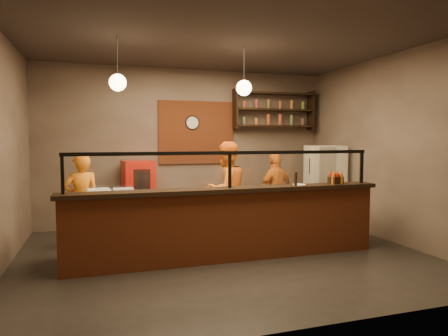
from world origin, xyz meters
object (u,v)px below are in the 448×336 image
object	(u,v)px
cook_right	(276,191)
fridge	(324,186)
pepper_mill	(296,179)
cook_mid	(226,191)
condiment_caddy	(336,180)
cook_left	(82,201)
wall_clock	(192,123)
red_cooler	(138,195)
pizza_dough	(223,195)

from	to	relation	value
cook_right	fridge	world-z (taller)	fridge
cook_right	pepper_mill	xyz separation A→B (m)	(-0.49, -1.74, 0.41)
cook_mid	cook_right	world-z (taller)	cook_mid
cook_right	condiment_caddy	size ratio (longest dim) A/B	7.51
condiment_caddy	cook_left	bearing A→B (deg)	159.46
cook_left	cook_mid	bearing A→B (deg)	169.25
cook_mid	fridge	xyz separation A→B (m)	(2.25, 0.46, -0.04)
wall_clock	cook_mid	xyz separation A→B (m)	(0.25, -1.53, -1.24)
cook_right	fridge	distance (m)	1.08
cook_left	red_cooler	distance (m)	1.43
fridge	condiment_caddy	distance (m)	1.91
cook_left	cook_right	xyz separation A→B (m)	(3.57, 0.27, -0.02)
cook_left	cook_right	world-z (taller)	cook_left
red_cooler	condiment_caddy	xyz separation A→B (m)	(2.80, -2.45, 0.44)
cook_left	red_cooler	size ratio (longest dim) A/B	1.14
fridge	cook_mid	bearing A→B (deg)	-158.54
cook_left	pepper_mill	world-z (taller)	cook_left
wall_clock	fridge	distance (m)	3.01
cook_right	fridge	xyz separation A→B (m)	(1.08, -0.01, 0.07)
cook_left	cook_mid	xyz separation A→B (m)	(2.40, -0.19, 0.09)
red_cooler	pizza_dough	size ratio (longest dim) A/B	2.42
fridge	pizza_dough	size ratio (longest dim) A/B	2.93
cook_mid	pizza_dough	size ratio (longest dim) A/B	3.08
cook_right	condiment_caddy	world-z (taller)	cook_right
cook_mid	condiment_caddy	size ratio (longest dim) A/B	8.61
fridge	red_cooler	world-z (taller)	fridge
cook_mid	red_cooler	world-z (taller)	cook_mid
wall_clock	cook_mid	size ratio (longest dim) A/B	0.17
cook_left	condiment_caddy	world-z (taller)	cook_left
cook_right	condiment_caddy	bearing A→B (deg)	76.76
red_cooler	pizza_dough	bearing A→B (deg)	-69.43
cook_left	red_cooler	bearing A→B (deg)	-140.32
wall_clock	red_cooler	size ratio (longest dim) A/B	0.22
cook_right	red_cooler	size ratio (longest dim) A/B	1.11
cook_mid	cook_left	bearing A→B (deg)	-24.98
red_cooler	condiment_caddy	bearing A→B (deg)	-48.15
cook_left	condiment_caddy	distance (m)	4.07
cook_mid	cook_right	xyz separation A→B (m)	(1.18, 0.47, -0.11)
red_cooler	wall_clock	bearing A→B (deg)	8.07
pizza_dough	condiment_caddy	distance (m)	1.77
wall_clock	fridge	bearing A→B (deg)	-23.25
red_cooler	pepper_mill	bearing A→B (deg)	-57.13
red_cooler	pepper_mill	size ratio (longest dim) A/B	6.65
fridge	condiment_caddy	bearing A→B (deg)	-106.85
cook_left	condiment_caddy	xyz separation A→B (m)	(3.80, -1.42, 0.35)
condiment_caddy	pizza_dough	bearing A→B (deg)	167.59
pizza_dough	cook_left	bearing A→B (deg)	153.32
cook_left	cook_mid	world-z (taller)	cook_mid
wall_clock	pepper_mill	world-z (taller)	wall_clock
cook_mid	pepper_mill	xyz separation A→B (m)	(0.68, -1.27, 0.30)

